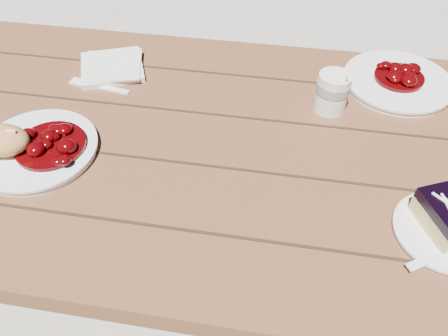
% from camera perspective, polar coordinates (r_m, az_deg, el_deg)
% --- Properties ---
extents(ground, '(60.00, 60.00, 0.00)m').
position_cam_1_polar(ground, '(1.54, -3.20, -16.95)').
color(ground, '#AFA99E').
rests_on(ground, ground).
extents(picnic_table, '(2.00, 1.55, 0.75)m').
position_cam_1_polar(picnic_table, '(1.05, -4.49, -2.33)').
color(picnic_table, '#57341E').
rests_on(picnic_table, ground).
extents(main_plate, '(0.24, 0.24, 0.02)m').
position_cam_1_polar(main_plate, '(0.97, -23.18, 2.16)').
color(main_plate, white).
rests_on(main_plate, picnic_table).
extents(goulash_stew, '(0.14, 0.14, 0.04)m').
position_cam_1_polar(goulash_stew, '(0.94, -21.97, 3.46)').
color(goulash_stew, '#460204').
rests_on(goulash_stew, main_plate).
extents(bread_roll, '(0.12, 0.08, 0.06)m').
position_cam_1_polar(bread_roll, '(0.96, -27.15, 3.27)').
color(bread_roll, tan).
rests_on(bread_roll, main_plate).
extents(dessert_plate, '(0.17, 0.17, 0.01)m').
position_cam_1_polar(dessert_plate, '(0.85, 26.83, -7.47)').
color(dessert_plate, white).
rests_on(dessert_plate, picnic_table).
extents(fork_dessert, '(0.15, 0.11, 0.00)m').
position_cam_1_polar(fork_dessert, '(0.81, 26.30, -10.15)').
color(fork_dessert, white).
rests_on(fork_dessert, dessert_plate).
extents(coffee_cup, '(0.07, 0.07, 0.09)m').
position_cam_1_polar(coffee_cup, '(1.01, 13.96, 9.57)').
color(coffee_cup, white).
rests_on(coffee_cup, picnic_table).
extents(napkin_stack, '(0.20, 0.20, 0.01)m').
position_cam_1_polar(napkin_stack, '(1.16, -14.40, 12.65)').
color(napkin_stack, white).
rests_on(napkin_stack, picnic_table).
extents(fork_table, '(0.16, 0.05, 0.00)m').
position_cam_1_polar(fork_table, '(1.10, -15.26, 10.10)').
color(fork_table, white).
rests_on(fork_table, picnic_table).
extents(second_plate, '(0.25, 0.25, 0.02)m').
position_cam_1_polar(second_plate, '(1.15, 21.70, 10.40)').
color(second_plate, white).
rests_on(second_plate, picnic_table).
extents(second_stew, '(0.12, 0.12, 0.04)m').
position_cam_1_polar(second_stew, '(1.14, 22.10, 11.57)').
color(second_stew, '#460204').
rests_on(second_stew, second_plate).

